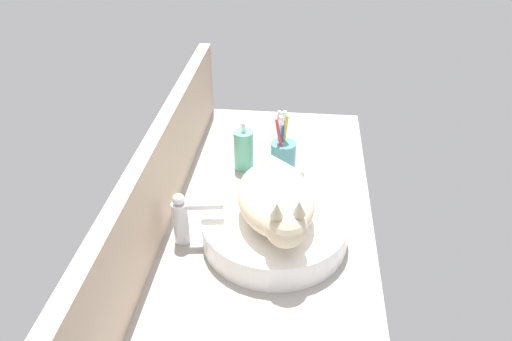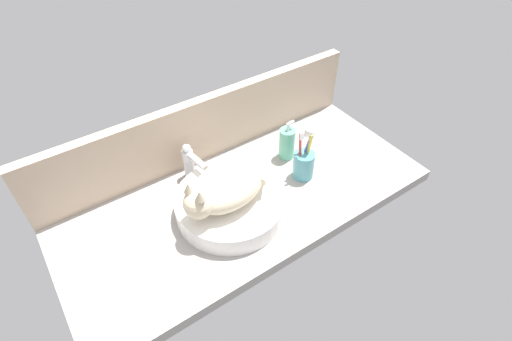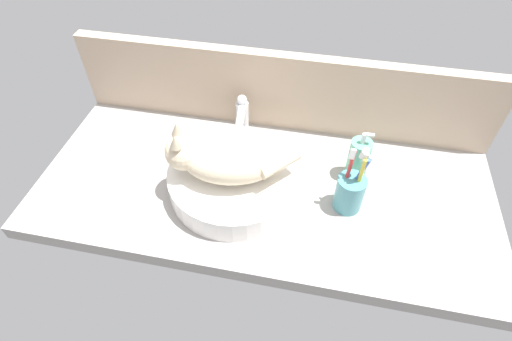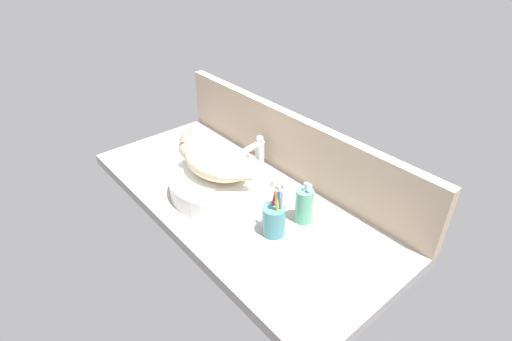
{
  "view_description": "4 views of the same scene",
  "coord_description": "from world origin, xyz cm",
  "px_view_note": "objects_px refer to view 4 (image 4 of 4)",
  "views": [
    {
      "loc": [
        -96.53,
        -7.99,
        78.55
      ],
      "look_at": [
        5.79,
        2.67,
        10.64
      ],
      "focal_mm": 35.0,
      "sensor_mm": 36.0,
      "label": 1
    },
    {
      "loc": [
        -47.2,
        -75.17,
        94.8
      ],
      "look_at": [
        5.15,
        0.82,
        7.99
      ],
      "focal_mm": 28.0,
      "sensor_mm": 36.0,
      "label": 2
    },
    {
      "loc": [
        11.63,
        -68.8,
        79.42
      ],
      "look_at": [
        -1.53,
        -3.52,
        8.26
      ],
      "focal_mm": 28.0,
      "sensor_mm": 36.0,
      "label": 3
    },
    {
      "loc": [
        88.62,
        -67.44,
        83.14
      ],
      "look_at": [
        4.82,
        3.99,
        11.49
      ],
      "focal_mm": 28.0,
      "sensor_mm": 36.0,
      "label": 4
    }
  ],
  "objects_px": {
    "sink_basin": "(219,183)",
    "cat": "(214,160)",
    "faucet": "(258,151)",
    "soap_dispenser": "(304,205)",
    "toothbrush_cup": "(274,219)"
  },
  "relations": [
    {
      "from": "sink_basin",
      "to": "faucet",
      "type": "distance_m",
      "value": 0.21
    },
    {
      "from": "sink_basin",
      "to": "soap_dispenser",
      "type": "height_order",
      "value": "soap_dispenser"
    },
    {
      "from": "soap_dispenser",
      "to": "toothbrush_cup",
      "type": "relative_size",
      "value": 0.8
    },
    {
      "from": "sink_basin",
      "to": "cat",
      "type": "relative_size",
      "value": 1.06
    },
    {
      "from": "sink_basin",
      "to": "soap_dispenser",
      "type": "bearing_deg",
      "value": 19.97
    },
    {
      "from": "cat",
      "to": "toothbrush_cup",
      "type": "xyz_separation_m",
      "value": [
        0.3,
        0.0,
        -0.07
      ]
    },
    {
      "from": "sink_basin",
      "to": "faucet",
      "type": "xyz_separation_m",
      "value": [
        -0.03,
        0.2,
        0.04
      ]
    },
    {
      "from": "soap_dispenser",
      "to": "toothbrush_cup",
      "type": "height_order",
      "value": "toothbrush_cup"
    },
    {
      "from": "cat",
      "to": "faucet",
      "type": "distance_m",
      "value": 0.21
    },
    {
      "from": "cat",
      "to": "faucet",
      "type": "bearing_deg",
      "value": 93.84
    },
    {
      "from": "sink_basin",
      "to": "toothbrush_cup",
      "type": "bearing_deg",
      "value": -0.3
    },
    {
      "from": "sink_basin",
      "to": "cat",
      "type": "xyz_separation_m",
      "value": [
        -0.01,
        -0.0,
        0.09
      ]
    },
    {
      "from": "sink_basin",
      "to": "soap_dispenser",
      "type": "distance_m",
      "value": 0.32
    },
    {
      "from": "faucet",
      "to": "cat",
      "type": "bearing_deg",
      "value": -86.16
    },
    {
      "from": "cat",
      "to": "faucet",
      "type": "height_order",
      "value": "cat"
    }
  ]
}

